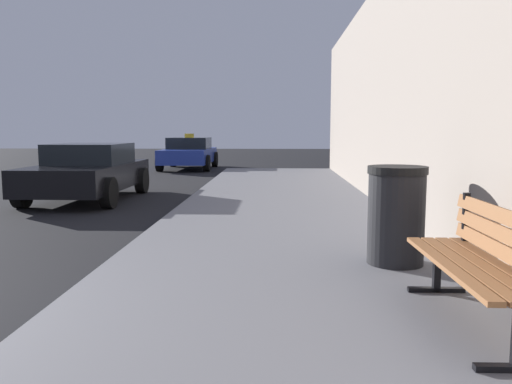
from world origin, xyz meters
name	(u,v)px	position (x,y,z in m)	size (l,w,h in m)	color
sidewalk	(295,356)	(4.00, 0.00, 0.07)	(4.00, 32.00, 0.15)	slate
bench	(484,256)	(5.39, 0.45, 0.66)	(0.52, 1.77, 0.89)	brown
trash_bin	(396,215)	(5.15, 2.19, 0.68)	(0.63, 0.63, 1.05)	black
car_black	(88,171)	(-0.41, 8.22, 0.65)	(2.01, 4.04, 1.27)	black
car_blue	(189,153)	(0.31, 17.58, 0.65)	(2.03, 4.05, 1.43)	#233899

